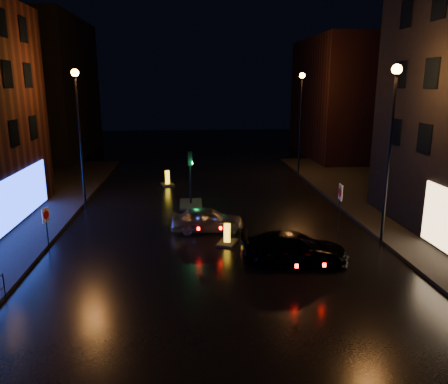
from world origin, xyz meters
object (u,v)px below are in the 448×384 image
(silver_hatchback, at_px, (207,219))
(bollard_far, at_px, (167,182))
(road_sign_right, at_px, (340,196))
(dark_sedan, at_px, (294,248))
(road_sign_left, at_px, (46,219))
(bollard_near, at_px, (227,239))
(traffic_signal, at_px, (191,197))

(silver_hatchback, distance_m, bollard_far, 11.21)
(bollard_far, distance_m, road_sign_right, 14.89)
(dark_sedan, distance_m, road_sign_left, 11.36)
(dark_sedan, relative_size, road_sign_left, 2.29)
(bollard_near, bearing_deg, dark_sedan, -21.48)
(dark_sedan, relative_size, bollard_far, 3.15)
(bollard_near, bearing_deg, road_sign_left, -157.13)
(traffic_signal, height_order, bollard_near, traffic_signal)
(road_sign_left, bearing_deg, silver_hatchback, 33.39)
(bollard_far, xyz_separation_m, road_sign_left, (-4.98, -12.89, 1.27))
(silver_hatchback, bearing_deg, dark_sedan, -139.96)
(dark_sedan, bearing_deg, silver_hatchback, 43.65)
(bollard_far, bearing_deg, bollard_near, -89.35)
(bollard_far, distance_m, road_sign_left, 13.88)
(bollard_near, bearing_deg, traffic_signal, 125.76)
(traffic_signal, height_order, road_sign_right, traffic_signal)
(dark_sedan, distance_m, bollard_near, 3.74)
(traffic_signal, relative_size, bollard_near, 2.53)
(traffic_signal, distance_m, silver_hatchback, 5.27)
(traffic_signal, bearing_deg, road_sign_left, -132.97)
(dark_sedan, relative_size, road_sign_right, 1.85)
(traffic_signal, height_order, road_sign_left, traffic_signal)
(silver_hatchback, height_order, dark_sedan, dark_sedan)
(bollard_near, height_order, bollard_far, bollard_far)
(silver_hatchback, xyz_separation_m, road_sign_left, (-7.52, -1.99, 0.87))
(bollard_far, height_order, road_sign_right, road_sign_right)
(silver_hatchback, xyz_separation_m, road_sign_right, (6.88, -0.51, 1.23))
(bollard_far, bearing_deg, traffic_signal, -87.42)
(silver_hatchback, relative_size, road_sign_right, 1.51)
(bollard_near, distance_m, bollard_far, 13.28)
(bollard_far, bearing_deg, silver_hatchback, -91.09)
(dark_sedan, height_order, road_sign_right, road_sign_right)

